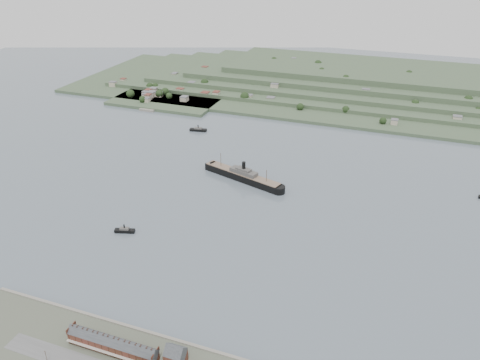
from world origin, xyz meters
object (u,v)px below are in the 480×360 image
(gabled_building, at_px, (176,356))
(tugboat, at_px, (125,230))
(terrace_row, at_px, (112,344))
(steamship, at_px, (240,175))

(gabled_building, height_order, tugboat, gabled_building)
(terrace_row, bearing_deg, steamship, 91.73)
(gabled_building, relative_size, tugboat, 0.85)
(tugboat, bearing_deg, gabled_building, -46.35)
(steamship, xyz_separation_m, tugboat, (-54.75, -118.95, -2.54))
(terrace_row, height_order, steamship, steamship)
(gabled_building, distance_m, tugboat, 143.71)
(steamship, height_order, tugboat, steamship)
(steamship, relative_size, tugboat, 5.69)
(gabled_building, relative_size, steamship, 0.15)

